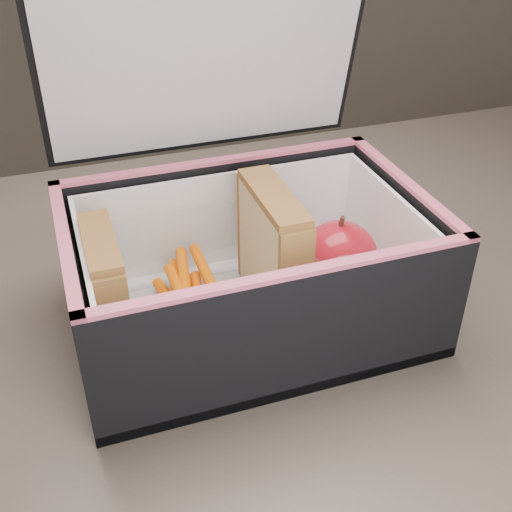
{
  "coord_description": "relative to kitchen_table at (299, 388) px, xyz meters",
  "views": [
    {
      "loc": [
        -0.19,
        -0.43,
        1.13
      ],
      "look_at": [
        -0.04,
        0.02,
        0.81
      ],
      "focal_mm": 45.0,
      "sensor_mm": 36.0,
      "label": 1
    }
  ],
  "objects": [
    {
      "name": "kitchen_table",
      "position": [
        0.0,
        0.0,
        0.0
      ],
      "size": [
        1.2,
        0.8,
        0.75
      ],
      "color": "brown",
      "rests_on": "ground"
    },
    {
      "name": "lunch_bag",
      "position": [
        -0.05,
        0.02,
        0.16
      ],
      "size": [
        0.31,
        0.25,
        0.31
      ],
      "color": "black",
      "rests_on": "kitchen_table"
    },
    {
      "name": "plastic_tub",
      "position": [
        -0.1,
        0.01,
        0.14
      ],
      "size": [
        0.19,
        0.13,
        0.08
      ],
      "primitive_type": null,
      "color": "white",
      "rests_on": "lunch_bag"
    },
    {
      "name": "sandwich_left",
      "position": [
        -0.17,
        0.01,
        0.16
      ],
      "size": [
        0.03,
        0.09,
        0.1
      ],
      "color": "#D5BE83",
      "rests_on": "plastic_tub"
    },
    {
      "name": "sandwich_right",
      "position": [
        -0.03,
        0.01,
        0.16
      ],
      "size": [
        0.03,
        0.1,
        0.12
      ],
      "color": "#D5BE83",
      "rests_on": "plastic_tub"
    },
    {
      "name": "carrot_sticks",
      "position": [
        -0.1,
        0.03,
        0.13
      ],
      "size": [
        0.05,
        0.12,
        0.03
      ],
      "color": "#E95C03",
      "rests_on": "plastic_tub"
    },
    {
      "name": "paper_napkin",
      "position": [
        0.04,
        0.01,
        0.11
      ],
      "size": [
        0.08,
        0.08,
        0.01
      ],
      "primitive_type": "cube",
      "rotation": [
        0.0,
        0.0,
        0.12
      ],
      "color": "white",
      "rests_on": "lunch_bag"
    },
    {
      "name": "red_apple",
      "position": [
        0.04,
        0.01,
        0.14
      ],
      "size": [
        0.08,
        0.08,
        0.08
      ],
      "rotation": [
        0.0,
        0.0,
        0.14
      ],
      "color": "maroon",
      "rests_on": "paper_napkin"
    }
  ]
}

